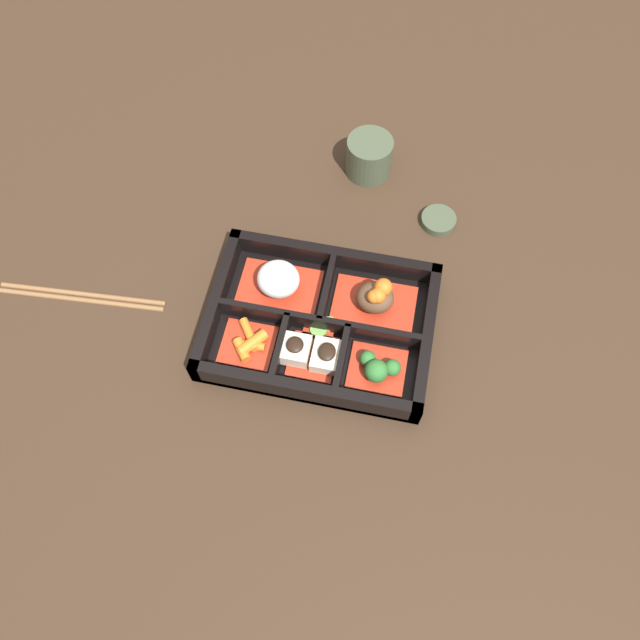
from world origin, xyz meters
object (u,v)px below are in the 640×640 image
tea_cup (369,156)px  chopsticks (81,296)px  bowl_rice (279,281)px  sauce_dish (438,220)px

tea_cup → chopsticks: 0.46m
chopsticks → bowl_rice: bearing=12.8°
tea_cup → sauce_dish: size_ratio=1.35×
tea_cup → chopsticks: (-0.35, -0.30, -0.03)m
chopsticks → sauce_dish: (0.47, 0.22, 0.00)m
bowl_rice → tea_cup: 0.25m
bowl_rice → tea_cup: same height
bowl_rice → sauce_dish: bowl_rice is taller
chopsticks → sauce_dish: sauce_dish is taller
tea_cup → bowl_rice: bearing=-109.1°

